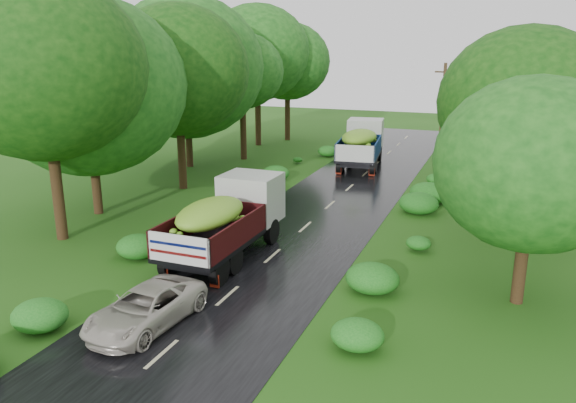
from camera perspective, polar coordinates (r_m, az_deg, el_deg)
The scene contains 10 objects.
ground at distance 16.51m, azimuth -12.70°, elevation -14.92°, with size 120.00×120.00×0.00m, color #1D4E10.
road at distance 20.34m, azimuth -4.87°, elevation -8.41°, with size 6.50×80.00×0.02m, color black.
road_lines at distance 21.16m, azimuth -3.69°, elevation -7.36°, with size 0.12×69.60×0.00m.
truck_near at distance 22.64m, azimuth -6.02°, elevation -1.47°, with size 2.53×6.94×2.91m.
truck_far at distance 39.68m, azimuth 7.50°, elevation 6.03°, with size 3.39×7.42×3.01m.
car at distance 17.79m, azimuth -14.26°, elevation -10.43°, with size 1.96×4.25×1.18m, color #B9B1A4.
utility_pole at distance 35.92m, azimuth 15.32°, elevation 7.84°, with size 1.24×0.44×7.21m.
trees_left at distance 36.97m, azimuth -9.52°, elevation 13.24°, with size 7.14×32.15×9.47m.
trees_right at distance 34.06m, azimuth 23.03°, elevation 9.42°, with size 5.70×31.90×7.65m.
shrubs at distance 28.08m, azimuth 3.11°, elevation -0.75°, with size 11.90×44.00×0.70m.
Camera 1 is at (8.24, -11.64, 8.32)m, focal length 35.00 mm.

